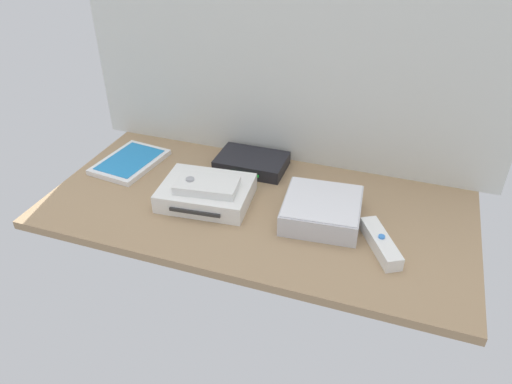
{
  "coord_description": "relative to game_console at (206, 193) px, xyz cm",
  "views": [
    {
      "loc": [
        31.0,
        -88.56,
        66.22
      ],
      "look_at": [
        0.0,
        0.0,
        4.0
      ],
      "focal_mm": 34.08,
      "sensor_mm": 36.0,
      "label": 1
    }
  ],
  "objects": [
    {
      "name": "remote_wand",
      "position": [
        41.57,
        -4.36,
        -0.69
      ],
      "size": [
        10.45,
        14.64,
        3.4
      ],
      "rotation": [
        0.0,
        0.0,
        0.52
      ],
      "color": "white",
      "rests_on": "ground_plane"
    },
    {
      "name": "game_case",
      "position": [
        -26.56,
        8.98,
        -1.44
      ],
      "size": [
        15.67,
        20.42,
        1.56
      ],
      "rotation": [
        0.0,
        0.0,
        -0.11
      ],
      "color": "white",
      "rests_on": "ground_plane"
    },
    {
      "name": "network_router",
      "position": [
        5.06,
        17.98,
        -0.5
      ],
      "size": [
        18.1,
        12.51,
        3.4
      ],
      "rotation": [
        0.0,
        0.0,
        0.01
      ],
      "color": "black",
      "rests_on": "ground_plane"
    },
    {
      "name": "game_console",
      "position": [
        0.0,
        0.0,
        0.0
      ],
      "size": [
        22.42,
        17.99,
        4.4
      ],
      "rotation": [
        0.0,
        0.0,
        0.09
      ],
      "color": "white",
      "rests_on": "ground_plane"
    },
    {
      "name": "ground_plane",
      "position": [
        11.96,
        1.68,
        -3.2
      ],
      "size": [
        100.0,
        48.0,
        2.0
      ],
      "primitive_type": "cube",
      "color": "#9E7F5B",
      "rests_on": "ground"
    },
    {
      "name": "back_wall",
      "position": [
        11.96,
        26.28,
        29.8
      ],
      "size": [
        110.0,
        1.2,
        64.0
      ],
      "primitive_type": "cube",
      "color": "silver",
      "rests_on": "ground"
    },
    {
      "name": "mini_computer",
      "position": [
        27.66,
        1.61,
        0.44
      ],
      "size": [
        18.46,
        18.46,
        5.3
      ],
      "rotation": [
        0.0,
        0.0,
        0.09
      ],
      "color": "silver",
      "rests_on": "ground_plane"
    },
    {
      "name": "remote_classic_pad",
      "position": [
        0.98,
        -1.47,
        3.21
      ],
      "size": [
        15.34,
        9.86,
        2.4
      ],
      "rotation": [
        0.0,
        0.0,
        0.13
      ],
      "color": "white",
      "rests_on": "game_console"
    }
  ]
}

